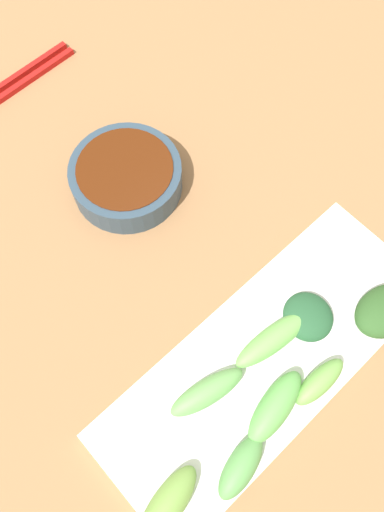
{
  "coord_description": "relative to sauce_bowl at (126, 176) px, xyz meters",
  "views": [
    {
      "loc": [
        0.17,
        -0.15,
        0.57
      ],
      "look_at": [
        -0.0,
        0.01,
        0.05
      ],
      "focal_mm": 35.62,
      "sensor_mm": 36.0,
      "label": 1
    }
  ],
  "objects": [
    {
      "name": "broccoli_stalk_6",
      "position": [
        0.3,
        -0.2,
        0.0
      ],
      "size": [
        0.05,
        0.09,
        0.02
      ],
      "primitive_type": "ellipsoid",
      "rotation": [
        0.0,
        0.0,
        0.19
      ],
      "color": "#73A044",
      "rests_on": "serving_plate"
    },
    {
      "name": "broccoli_stalk_5",
      "position": [
        0.32,
        -0.01,
        0.0
      ],
      "size": [
        0.02,
        0.07,
        0.03
      ],
      "primitive_type": "ellipsoid",
      "rotation": [
        0.0,
        0.0,
        -0.02
      ],
      "color": "#78B852",
      "rests_on": "serving_plate"
    },
    {
      "name": "broccoli_leafy_0",
      "position": [
        0.27,
        0.03,
        0.0
      ],
      "size": [
        0.07,
        0.07,
        0.02
      ],
      "primitive_type": "ellipsoid",
      "rotation": [
        0.0,
        0.0,
        -0.31
      ],
      "color": "#265732",
      "rests_on": "serving_plate"
    },
    {
      "name": "broccoli_stalk_4",
      "position": [
        0.31,
        -0.06,
        0.01
      ],
      "size": [
        0.05,
        0.09,
        0.03
      ],
      "primitive_type": "ellipsoid",
      "rotation": [
        0.0,
        0.0,
        0.18
      ],
      "color": "#65B554",
      "rests_on": "serving_plate"
    },
    {
      "name": "broccoli_stalk_3",
      "position": [
        0.33,
        -0.13,
        0.0
      ],
      "size": [
        0.04,
        0.07,
        0.03
      ],
      "primitive_type": "ellipsoid",
      "rotation": [
        0.0,
        0.0,
        0.23
      ],
      "color": "#5EA152",
      "rests_on": "serving_plate"
    },
    {
      "name": "chopsticks",
      "position": [
        -0.23,
        -0.03,
        -0.02
      ],
      "size": [
        0.03,
        0.23,
        0.01
      ],
      "rotation": [
        0.0,
        0.0,
        0.03
      ],
      "color": "red",
      "rests_on": "tabletop"
    },
    {
      "name": "broccoli_stalk_1",
      "position": [
        0.25,
        -0.1,
        0.0
      ],
      "size": [
        0.04,
        0.09,
        0.03
      ],
      "primitive_type": "ellipsoid",
      "rotation": [
        0.0,
        0.0,
        -0.21
      ],
      "color": "#6CAE59",
      "rests_on": "serving_plate"
    },
    {
      "name": "broccoli_stalk_7",
      "position": [
        0.26,
        -0.01,
        0.0
      ],
      "size": [
        0.04,
        0.1,
        0.02
      ],
      "primitive_type": "ellipsoid",
      "rotation": [
        0.0,
        0.0,
        -0.12
      ],
      "color": "#74BC57",
      "rests_on": "serving_plate"
    },
    {
      "name": "tabletop",
      "position": [
        0.14,
        -0.02,
        -0.03
      ],
      "size": [
        2.1,
        2.1,
        0.02
      ],
      "primitive_type": "cube",
      "color": "#9E6F46",
      "rests_on": "ground"
    },
    {
      "name": "serving_plate",
      "position": [
        0.27,
        -0.03,
        -0.02
      ],
      "size": [
        0.15,
        0.39,
        0.01
      ],
      "primitive_type": "cube",
      "color": "white",
      "rests_on": "tabletop"
    },
    {
      "name": "sauce_bowl",
      "position": [
        0.0,
        0.0,
        0.0
      ],
      "size": [
        0.14,
        0.14,
        0.04
      ],
      "color": "#314657",
      "rests_on": "tabletop"
    }
  ]
}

